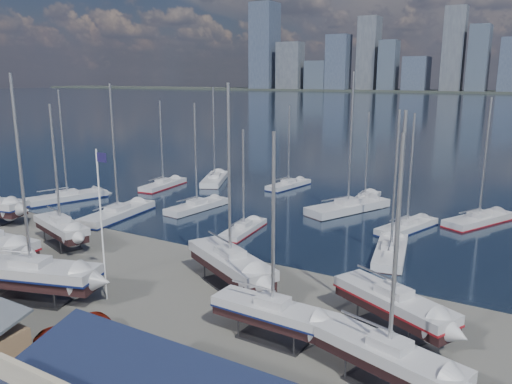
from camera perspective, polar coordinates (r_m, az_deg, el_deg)
The scene contains 23 objects.
ground at distance 43.10m, azimuth -15.53°, elevation -9.82°, with size 1400.00×1400.00×0.00m, color #605E59.
water at distance 338.76m, azimuth 26.00°, elevation 8.88°, with size 1400.00×600.00×0.40m, color #182438.
sailboat_cradle_2 at distance 52.88m, azimuth -21.41°, elevation -3.73°, with size 8.77×4.76×13.95m.
sailboat_cradle_3 at distance 41.12m, azimuth -24.25°, elevation -8.50°, with size 10.73×5.90×16.66m.
sailboat_cradle_4 at distance 39.80m, azimuth -2.96°, elevation -8.07°, with size 9.95×6.96×15.98m.
sailboat_cradle_5 at distance 32.25m, azimuth 1.91°, elevation -13.58°, with size 8.16×2.48×13.31m.
sailboat_cradle_6 at distance 34.52m, azimuth 15.40°, elevation -12.10°, with size 9.04×6.16×14.44m.
sailboat_cradle_7 at distance 28.60m, azimuth 14.94°, elevation -17.69°, with size 8.64×4.58×13.77m.
sailboat_moored_0 at distance 72.27m, azimuth -20.72°, elevation -0.72°, with size 6.13×10.75×15.51m.
sailboat_moored_1 at distance 77.01m, azimuth -10.55°, elevation 0.72°, with size 3.43×9.33×13.64m.
sailboat_moored_2 at distance 79.67m, azimuth -4.74°, elevation 1.31°, with size 7.05×10.58×15.61m.
sailboat_moored_3 at distance 61.79m, azimuth -15.48°, elevation -2.56°, with size 4.37×11.27×16.41m.
sailboat_moored_4 at distance 63.43m, azimuth -6.74°, elevation -1.76°, with size 3.67×9.49×13.97m.
sailboat_moored_5 at distance 75.84m, azimuth 3.73°, elevation 0.72°, with size 3.80×8.91×12.90m.
sailboat_moored_6 at distance 53.93m, azimuth -1.41°, elevation -4.34°, with size 3.04×7.98×11.64m.
sailboat_moored_7 at distance 63.24m, azimuth 10.46°, elevation -1.93°, with size 7.88×12.12×17.83m.
sailboat_moored_8 at distance 68.42m, azimuth 12.33°, elevation -0.90°, with size 2.85×8.53×12.56m.
sailboat_moored_9 at distance 48.61m, azimuth 15.13°, elevation -6.75°, with size 4.44×9.76×14.23m.
sailboat_moored_10 at distance 57.06m, azimuth 16.85°, elevation -3.94°, with size 5.13×9.24×13.31m.
sailboat_moored_11 at distance 62.51m, azimuth 24.10°, elevation -3.06°, with size 6.99×10.18×14.93m.
car_c at distance 34.93m, azimuth -20.23°, elevation -14.59°, with size 2.17×4.70×1.31m, color gray.
car_d at distance 32.13m, azimuth -18.66°, elevation -16.94°, with size 1.93×4.75×1.38m, color gray.
flagpole at distance 37.94m, azimuth -17.23°, elevation -2.60°, with size 1.01×0.12×11.43m.
Camera 1 is at (29.28, -37.09, 16.34)m, focal length 35.00 mm.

